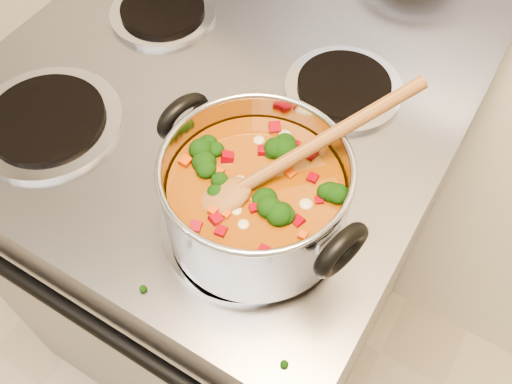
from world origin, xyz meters
The scene contains 4 objects.
electric_range centered at (-0.05, 1.16, 0.47)m, with size 0.75×0.68×1.08m.
stockpot centered at (0.14, 1.02, 1.00)m, with size 0.30×0.23×0.14m.
wooden_spoon centered at (0.16, 1.04, 1.04)m, with size 0.19×0.28×0.10m.
cooktop_crumbs centered at (0.08, 0.89, 0.92)m, with size 0.15×0.21×0.01m.
Camera 1 is at (0.34, 0.69, 1.58)m, focal length 40.00 mm.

